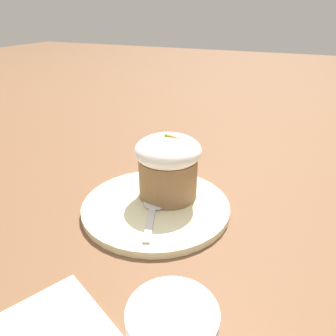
% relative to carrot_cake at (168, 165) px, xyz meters
% --- Properties ---
extents(ground_plane, '(4.00, 4.00, 0.00)m').
position_rel_carrot_cake_xyz_m(ground_plane, '(-0.01, -0.03, -0.06)').
color(ground_plane, brown).
extents(dessert_plate, '(0.22, 0.22, 0.01)m').
position_rel_carrot_cake_xyz_m(dessert_plate, '(-0.01, -0.03, -0.06)').
color(dessert_plate, beige).
rests_on(dessert_plate, ground_plane).
extents(carrot_cake, '(0.10, 0.10, 0.10)m').
position_rel_carrot_cake_xyz_m(carrot_cake, '(0.00, 0.00, 0.00)').
color(carrot_cake, olive).
rests_on(carrot_cake, dessert_plate).
extents(spoon, '(0.06, 0.12, 0.01)m').
position_rel_carrot_cake_xyz_m(spoon, '(-0.01, -0.04, -0.05)').
color(spoon, silver).
rests_on(spoon, dessert_plate).
extents(paper_napkin, '(0.14, 0.13, 0.00)m').
position_rel_carrot_cake_xyz_m(paper_napkin, '(-0.00, -0.26, -0.06)').
color(paper_napkin, white).
rests_on(paper_napkin, ground_plane).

